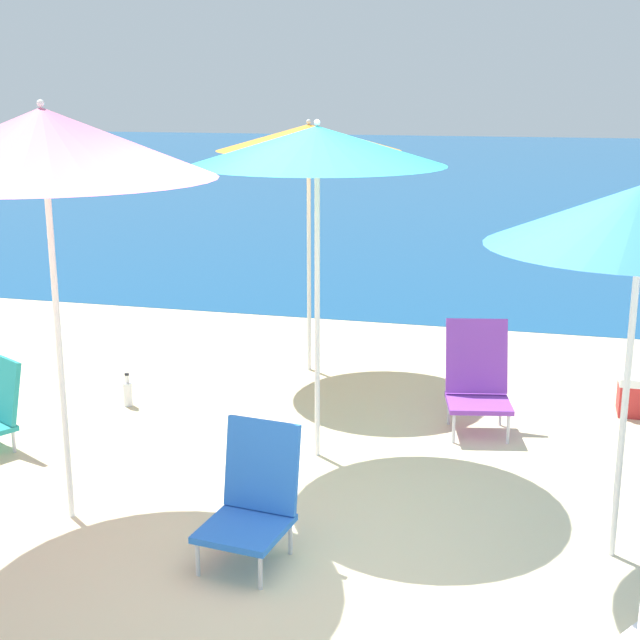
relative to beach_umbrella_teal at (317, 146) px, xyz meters
The scene contains 8 objects.
ground_plane 2.46m from the beach_umbrella_teal, 61.13° to the right, with size 60.00×60.00×0.00m, color beige.
sea_water 23.79m from the beach_umbrella_teal, 88.57° to the left, with size 60.00×40.00×0.01m.
beach_umbrella_teal is the anchor object (origin of this frame).
beach_umbrella_orange 1.96m from the beach_umbrella_teal, 106.85° to the left, with size 1.60×1.60×2.23m.
beach_umbrella_pink 1.74m from the beach_umbrella_teal, 133.32° to the right, with size 1.87×1.87×2.43m.
beach_chair_blue 2.28m from the beach_umbrella_teal, 89.41° to the right, with size 0.49×0.56×0.74m.
beach_chair_purple 2.16m from the beach_umbrella_teal, 37.77° to the left, with size 0.56×0.61×0.81m.
water_bottle 2.73m from the beach_umbrella_teal, 161.41° to the left, with size 0.07×0.07×0.27m.
Camera 1 is at (0.88, -4.53, 2.49)m, focal length 50.00 mm.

